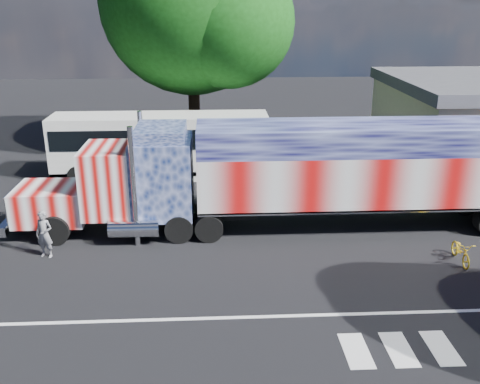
{
  "coord_description": "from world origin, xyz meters",
  "views": [
    {
      "loc": [
        -1.05,
        -16.98,
        9.12
      ],
      "look_at": [
        0.0,
        3.0,
        1.9
      ],
      "focal_mm": 40.0,
      "sensor_mm": 36.0,
      "label": 1
    }
  ],
  "objects_px": {
    "semi_truck": "(307,172)",
    "tree_n_mid": "(194,3)",
    "woman": "(44,234)",
    "coach_bus": "(161,145)",
    "bicycle": "(461,251)"
  },
  "relations": [
    {
      "from": "semi_truck",
      "to": "tree_n_mid",
      "type": "xyz_separation_m",
      "value": [
        -4.78,
        12.47,
        6.46
      ]
    },
    {
      "from": "woman",
      "to": "tree_n_mid",
      "type": "relative_size",
      "value": 0.13
    },
    {
      "from": "tree_n_mid",
      "to": "semi_truck",
      "type": "bearing_deg",
      "value": -69.03
    },
    {
      "from": "semi_truck",
      "to": "coach_bus",
      "type": "distance_m",
      "value": 10.01
    },
    {
      "from": "bicycle",
      "to": "tree_n_mid",
      "type": "height_order",
      "value": "tree_n_mid"
    },
    {
      "from": "woman",
      "to": "bicycle",
      "type": "bearing_deg",
      "value": 12.5
    },
    {
      "from": "coach_bus",
      "to": "bicycle",
      "type": "bearing_deg",
      "value": -42.85
    },
    {
      "from": "bicycle",
      "to": "tree_n_mid",
      "type": "distance_m",
      "value": 20.65
    },
    {
      "from": "semi_truck",
      "to": "coach_bus",
      "type": "height_order",
      "value": "semi_truck"
    },
    {
      "from": "woman",
      "to": "bicycle",
      "type": "relative_size",
      "value": 1.08
    },
    {
      "from": "woman",
      "to": "bicycle",
      "type": "height_order",
      "value": "woman"
    },
    {
      "from": "coach_bus",
      "to": "bicycle",
      "type": "xyz_separation_m",
      "value": [
        11.83,
        -10.97,
        -1.3
      ]
    },
    {
      "from": "semi_truck",
      "to": "woman",
      "type": "distance_m",
      "value": 10.52
    },
    {
      "from": "coach_bus",
      "to": "tree_n_mid",
      "type": "bearing_deg",
      "value": 69.54
    },
    {
      "from": "semi_truck",
      "to": "coach_bus",
      "type": "relative_size",
      "value": 1.93
    }
  ]
}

